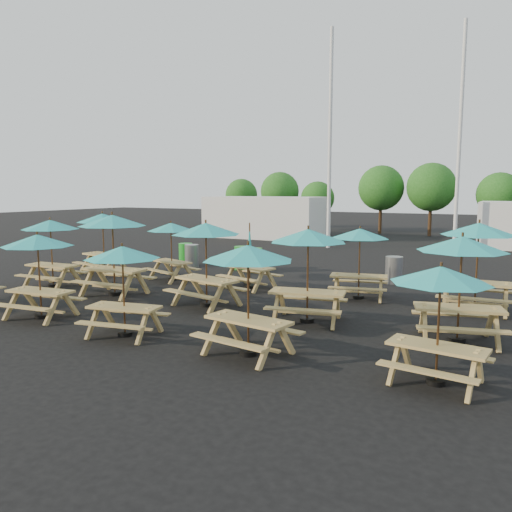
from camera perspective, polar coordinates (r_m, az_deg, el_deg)
The scene contains 29 objects.
ground at distance 15.29m, azimuth -2.65°, elevation -4.74°, with size 120.00×120.00×0.00m, color black.
picnic_unit_1 at distance 18.01m, azimuth -22.44°, elevation 2.83°, with size 1.98×1.98×2.29m.
picnic_unit_2 at distance 20.10m, azimuth -17.12°, elevation 3.72°, with size 2.24×2.24×2.38m.
picnic_unit_3 at distance 13.68m, azimuth -23.68°, elevation 1.03°, with size 1.95×1.95×2.17m.
picnic_unit_4 at distance 15.90m, azimuth -16.09°, elevation 3.30°, with size 2.17×2.17×2.53m.
picnic_unit_5 at distance 18.18m, azimuth -9.69°, elevation 2.85°, with size 2.14×2.14×2.11m.
picnic_unit_6 at distance 11.37m, azimuth -15.02°, elevation -0.31°, with size 1.94×1.94×2.05m.
picnic_unit_7 at distance 13.90m, azimuth -5.75°, elevation 2.45°, with size 2.28×2.28×2.37m.
picnic_unit_8 at distance 16.54m, azimuth -0.73°, elevation -0.63°, with size 2.01×1.84×2.19m.
picnic_unit_9 at distance 9.66m, azimuth -0.91°, elevation -0.53°, with size 2.05×2.05×2.22m.
picnic_unit_10 at distance 12.20m, azimuth 5.97°, elevation 1.59°, with size 2.24×2.24×2.34m.
picnic_unit_11 at distance 15.16m, azimuth 11.79°, elevation 1.99°, with size 2.06×2.06×2.14m.
picnic_unit_12 at distance 8.74m, azimuth 20.33°, elevation -2.92°, with size 1.83×1.83×2.03m.
picnic_unit_13 at distance 11.36m, azimuth 22.47°, elevation 0.50°, with size 2.28×2.28×2.31m.
picnic_unit_14 at distance 14.49m, azimuth 24.10°, elevation 2.17°, with size 2.05×2.05×2.42m.
waste_bin_0 at distance 21.40m, azimuth -7.36°, elevation 0.03°, with size 0.59×0.59×0.95m, color gray.
waste_bin_1 at distance 21.95m, azimuth -8.04°, elevation 0.20°, with size 0.59×0.59×0.95m, color #1B9622.
waste_bin_2 at distance 20.56m, azimuth -1.66°, elevation -0.22°, with size 0.59×0.59×0.95m, color #1B9622.
waste_bin_3 at distance 19.96m, azimuth -0.15°, elevation -0.45°, with size 0.59×0.59×0.95m, color #1B9622.
waste_bin_4 at distance 18.08m, azimuth 15.48°, elevation -1.56°, with size 0.59×0.59×0.95m, color gray.
mast_0 at distance 28.65m, azimuth 8.46°, elevation 12.96°, with size 0.20×0.20×12.00m, color silver.
mast_1 at distance 29.14m, azimuth 22.26°, elevation 12.40°, with size 0.20×0.20×12.00m, color silver.
event_tent_0 at distance 34.63m, azimuth 1.14°, elevation 4.47°, with size 8.00×4.00×2.80m, color silver.
tree_0 at distance 43.84m, azimuth -1.67°, elevation 6.98°, with size 2.80×2.80×4.24m.
tree_1 at distance 40.64m, azimuth 2.73°, elevation 7.39°, with size 3.11×3.11×4.72m.
tree_2 at distance 39.10m, azimuth 7.05°, elevation 6.56°, with size 2.59×2.59×3.93m.
tree_3 at distance 38.71m, azimuth 14.11°, elevation 7.54°, with size 3.36×3.36×5.09m.
tree_4 at distance 37.54m, azimuth 19.40°, elevation 7.43°, with size 3.41×3.41×5.17m.
tree_5 at distance 37.54m, azimuth 26.04°, elevation 6.35°, with size 2.94×2.94×4.45m.
Camera 1 is at (7.63, -12.84, 3.25)m, focal length 35.00 mm.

